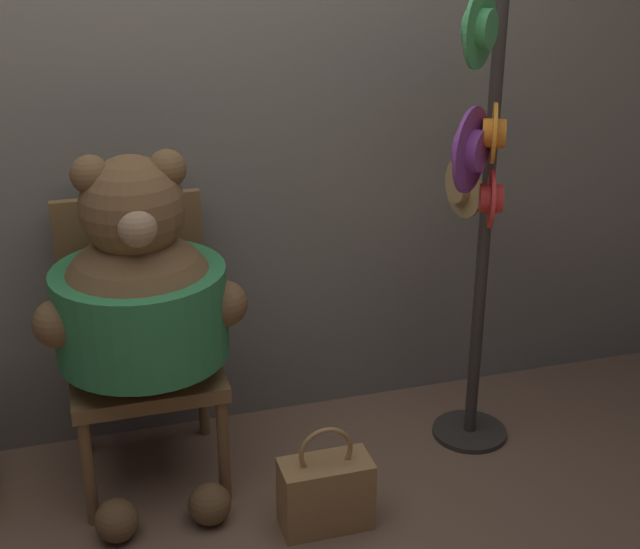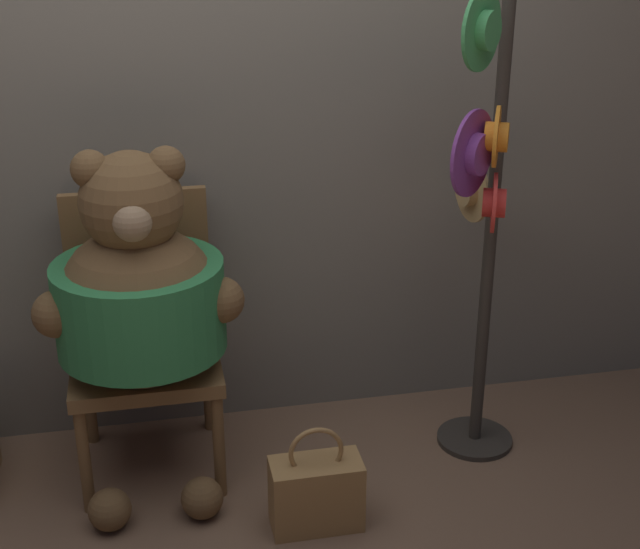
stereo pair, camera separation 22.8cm
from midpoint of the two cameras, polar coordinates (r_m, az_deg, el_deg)
name	(u,v)px [view 2 (the right image)]	position (r m, az deg, el deg)	size (l,w,h in m)	color
ground_plane	(203,541)	(2.96, -5.20, -16.66)	(14.00, 14.00, 0.00)	brown
wall_back	(167,123)	(3.16, -7.71, 9.55)	(8.00, 0.10, 2.32)	slate
chair	(143,329)	(3.12, -9.20, -3.53)	(0.50, 0.48, 0.97)	brown
teddy_bear	(140,296)	(2.89, -9.28, -1.43)	(0.66, 0.59, 1.19)	brown
hat_display_rack	(482,209)	(3.01, 12.51, 4.12)	(0.38, 0.48, 1.65)	#332D28
handbag_on_ground	(316,492)	(2.94, 2.05, -13.79)	(0.29, 0.15, 0.37)	#A87A47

